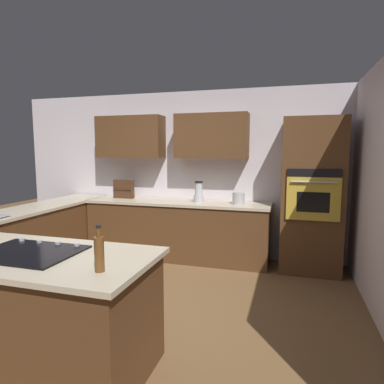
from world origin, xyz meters
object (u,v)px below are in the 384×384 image
object	(u,v)px
wall_oven	(312,196)
kettle	(238,198)
blender	(199,193)
spice_rack	(124,189)
second_bottle	(99,253)
cooktop	(28,252)

from	to	relation	value
wall_oven	kettle	size ratio (longest dim) A/B	12.07
wall_oven	blender	bearing A→B (deg)	0.63
wall_oven	spice_rack	bearing A→B (deg)	-1.66
blender	kettle	xyz separation A→B (m)	(-0.60, 0.00, -0.05)
wall_oven	second_bottle	distance (m)	3.31
blender	second_bottle	xyz separation A→B (m)	(-0.15, 2.96, -0.01)
cooktop	kettle	distance (m)	3.02
blender	kettle	bearing A→B (deg)	180.00
spice_rack	kettle	world-z (taller)	spice_rack
spice_rack	second_bottle	xyz separation A→B (m)	(-1.45, 3.07, -0.03)
second_bottle	blender	bearing A→B (deg)	-87.02
wall_oven	second_bottle	world-z (taller)	wall_oven
kettle	second_bottle	world-z (taller)	second_bottle
kettle	wall_oven	bearing A→B (deg)	-178.99
kettle	second_bottle	xyz separation A→B (m)	(0.45, 2.96, 0.04)
blender	spice_rack	distance (m)	1.30
cooktop	second_bottle	world-z (taller)	second_bottle
wall_oven	spice_rack	xyz separation A→B (m)	(2.90, -0.08, -0.01)
cooktop	wall_oven	bearing A→B (deg)	-127.98
wall_oven	kettle	world-z (taller)	wall_oven
blender	second_bottle	world-z (taller)	blender
wall_oven	second_bottle	bearing A→B (deg)	64.14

